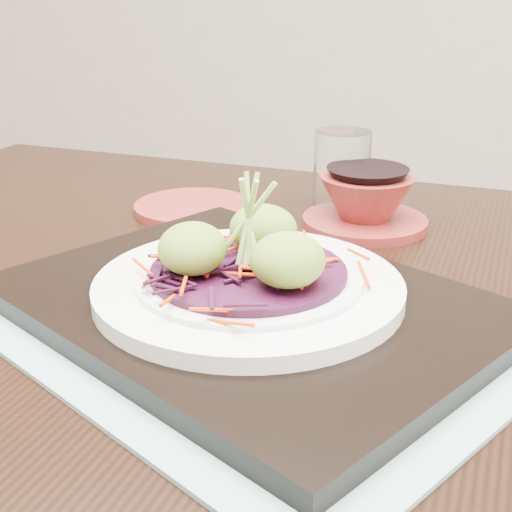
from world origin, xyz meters
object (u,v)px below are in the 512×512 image
(serving_tray, at_px, (249,305))
(terracotta_bowl_set, at_px, (366,204))
(white_plate, at_px, (249,286))
(dining_table, at_px, (298,400))
(water_glass, at_px, (342,172))
(terracotta_side_plate, at_px, (194,208))

(serving_tray, relative_size, terracotta_bowl_set, 2.70)
(serving_tray, relative_size, white_plate, 1.54)
(dining_table, xyz_separation_m, white_plate, (-0.03, -0.05, 0.14))
(white_plate, distance_m, terracotta_bowl_set, 0.27)
(dining_table, height_order, terracotta_bowl_set, terracotta_bowl_set)
(serving_tray, distance_m, white_plate, 0.02)
(water_glass, distance_m, terracotta_bowl_set, 0.07)
(terracotta_bowl_set, bearing_deg, terracotta_side_plate, -177.20)
(water_glass, bearing_deg, terracotta_side_plate, -159.97)
(terracotta_side_plate, bearing_deg, dining_table, -47.38)
(white_plate, relative_size, terracotta_side_plate, 1.77)
(white_plate, xyz_separation_m, terracotta_bowl_set, (0.05, 0.27, -0.00))
(terracotta_side_plate, bearing_deg, serving_tray, -58.52)
(water_glass, xyz_separation_m, terracotta_bowl_set, (0.04, -0.05, -0.02))
(serving_tray, relative_size, water_glass, 4.04)
(dining_table, height_order, white_plate, white_plate)
(dining_table, distance_m, terracotta_bowl_set, 0.25)
(dining_table, relative_size, terracotta_bowl_set, 9.07)
(terracotta_side_plate, distance_m, terracotta_bowl_set, 0.21)
(dining_table, bearing_deg, terracotta_side_plate, 135.37)
(terracotta_side_plate, xyz_separation_m, water_glass, (0.17, 0.06, 0.04))
(dining_table, bearing_deg, water_glass, 96.77)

